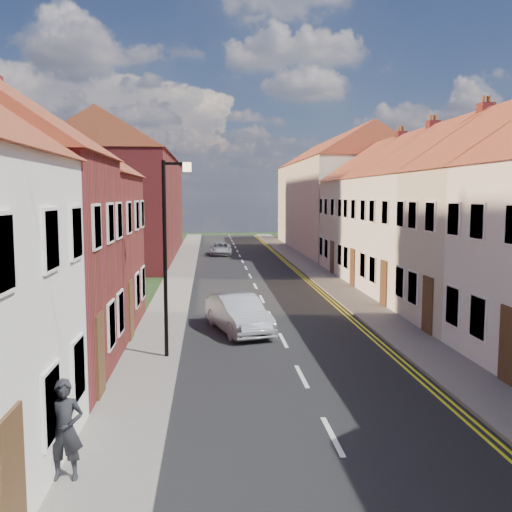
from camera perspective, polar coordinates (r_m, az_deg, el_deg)
road at (r=27.97m, az=0.60°, el=-4.34°), size 7.00×90.00×0.02m
pavement_left at (r=27.90m, az=-8.46°, el=-4.33°), size 1.80×90.00×0.12m
pavement_right at (r=28.70m, az=9.40°, el=-4.05°), size 1.80×90.00×0.12m
cottage_r_pink at (r=28.84m, az=19.61°, el=4.55°), size 8.30×6.00×9.00m
cottage_r_white_far at (r=33.83m, az=15.84°, el=4.86°), size 8.30×5.20×9.00m
cottage_r_cream_far at (r=38.94m, az=13.05°, el=5.06°), size 8.30×6.00×9.00m
cottage_l_pink at (r=22.28m, az=-22.39°, el=3.82°), size 8.30×6.30×8.80m
block_right_far at (r=53.71m, az=8.07°, el=6.28°), size 8.30×24.20×10.50m
block_left_far at (r=47.86m, az=-12.91°, el=6.21°), size 8.30×24.20×10.50m
lamppost at (r=17.50m, az=-8.82°, el=0.97°), size 0.88×0.15×6.00m
car_mid at (r=21.30m, az=-1.79°, el=-5.79°), size 2.54×4.42×1.38m
car_distant at (r=48.50m, az=-3.56°, el=0.72°), size 1.81×3.89×1.08m
pedestrian_left at (r=10.90m, az=-18.58°, el=-16.14°), size 0.65×0.43×1.78m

